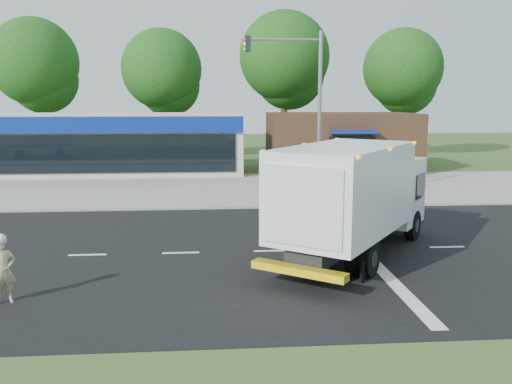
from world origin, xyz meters
TOP-DOWN VIEW (x-y plane):
  - ground at (0.00, 0.00)m, footprint 120.00×120.00m
  - road_asphalt at (0.00, 0.00)m, footprint 60.00×14.00m
  - sidewalk at (0.00, 8.20)m, footprint 60.00×2.40m
  - parking_apron at (0.00, 14.00)m, footprint 60.00×9.00m
  - lane_markings at (1.35, -1.35)m, footprint 55.20×7.00m
  - ems_box_truck at (2.54, -0.77)m, footprint 6.82×8.13m
  - emergency_worker at (-7.07, -4.07)m, footprint 0.72×0.66m
  - retail_strip_mall at (-9.00, 19.93)m, footprint 18.00×6.20m
  - brown_storefront at (7.00, 19.98)m, footprint 10.00×6.70m
  - traffic_signal_pole at (2.35, 7.60)m, footprint 3.51×0.25m
  - background_trees at (-0.85, 28.16)m, footprint 36.77×7.39m

SIDE VIEW (x-z plane):
  - ground at x=0.00m, z-range 0.00..0.00m
  - road_asphalt at x=0.00m, z-range -0.01..0.01m
  - parking_apron at x=0.00m, z-range 0.00..0.02m
  - lane_markings at x=1.35m, z-range 0.01..0.02m
  - sidewalk at x=0.00m, z-range 0.00..0.12m
  - emergency_worker at x=-7.07m, z-range -0.01..1.76m
  - brown_storefront at x=7.00m, z-range 0.00..4.00m
  - retail_strip_mall at x=-9.00m, z-range 0.01..4.01m
  - ems_box_truck at x=2.54m, z-range 0.28..3.91m
  - traffic_signal_pole at x=2.35m, z-range 0.92..8.92m
  - background_trees at x=-0.85m, z-range 1.33..13.43m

